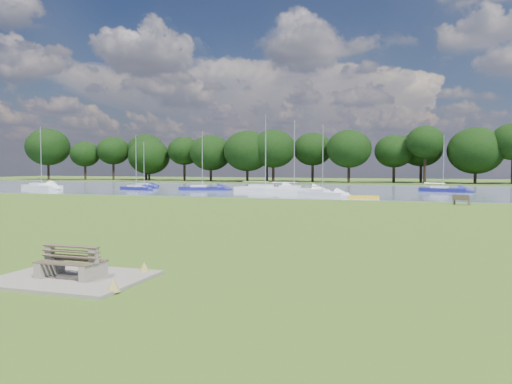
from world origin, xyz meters
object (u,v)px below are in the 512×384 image
(sailboat_1, at_px, (294,188))
(sailboat_8, at_px, (322,192))
(bench_pair, at_px, (71,263))
(sailboat_9, at_px, (41,185))
(sailboat_4, at_px, (202,187))
(sailboat_2, at_px, (144,185))
(riverbank_bench, at_px, (461,200))
(kayak, at_px, (364,197))
(sailboat_5, at_px, (442,188))
(sailboat_0, at_px, (265,187))
(sailboat_6, at_px, (136,187))

(sailboat_1, xyz_separation_m, sailboat_8, (4.50, -5.58, -0.09))
(bench_pair, bearing_deg, sailboat_9, 132.34)
(sailboat_4, bearing_deg, sailboat_2, 140.99)
(riverbank_bench, xyz_separation_m, kayak, (-8.53, 4.69, -0.24))
(bench_pair, xyz_separation_m, sailboat_1, (-4.83, 46.82, 0.06))
(kayak, relative_size, sailboat_1, 0.34)
(sailboat_2, relative_size, sailboat_4, 0.87)
(kayak, xyz_separation_m, sailboat_2, (-33.56, 15.17, 0.25))
(bench_pair, distance_m, sailboat_1, 47.06)
(sailboat_2, xyz_separation_m, sailboat_5, (41.54, 1.07, 0.05))
(riverbank_bench, relative_size, sailboat_0, 0.15)
(sailboat_9, bearing_deg, riverbank_bench, 7.49)
(sailboat_9, bearing_deg, kayak, 10.88)
(kayak, relative_size, sailboat_6, 0.41)
(sailboat_6, height_order, sailboat_8, sailboat_8)
(kayak, relative_size, sailboat_4, 0.38)
(bench_pair, xyz_separation_m, sailboat_5, (12.40, 54.24, -0.01))
(kayak, distance_m, sailboat_6, 32.29)
(sailboat_8, bearing_deg, sailboat_5, 69.62)
(sailboat_1, bearing_deg, sailboat_4, 169.10)
(sailboat_2, distance_m, sailboat_6, 6.76)
(sailboat_4, distance_m, sailboat_8, 19.01)
(riverbank_bench, xyz_separation_m, sailboat_6, (-39.57, 13.59, 0.02))
(sailboat_2, relative_size, sailboat_9, 0.77)
(kayak, height_order, sailboat_5, sailboat_5)
(sailboat_8, bearing_deg, sailboat_2, -178.51)
(sailboat_4, relative_size, sailboat_9, 0.89)
(sailboat_0, xyz_separation_m, sailboat_9, (-31.95, -2.95, -0.02))
(sailboat_0, bearing_deg, sailboat_8, -31.27)
(bench_pair, distance_m, sailboat_6, 53.92)
(sailboat_1, xyz_separation_m, sailboat_6, (-21.79, 0.08, -0.10))
(sailboat_2, bearing_deg, sailboat_6, -45.16)
(sailboat_1, distance_m, sailboat_9, 36.06)
(bench_pair, height_order, sailboat_4, sailboat_4)
(sailboat_8, bearing_deg, bench_pair, -65.54)
(riverbank_bench, xyz_separation_m, sailboat_5, (-0.55, 20.94, 0.05))
(bench_pair, bearing_deg, riverbank_bench, 69.07)
(bench_pair, bearing_deg, sailboat_6, 119.90)
(riverbank_bench, bearing_deg, sailboat_9, -169.25)
(riverbank_bench, xyz_separation_m, sailboat_4, (-30.74, 15.45, 0.03))
(sailboat_4, height_order, sailboat_9, sailboat_9)
(kayak, relative_size, sailboat_2, 0.44)
(bench_pair, relative_size, sailboat_2, 0.27)
(bench_pair, distance_m, sailboat_0, 49.12)
(riverbank_bench, bearing_deg, sailboat_5, 114.87)
(bench_pair, distance_m, sailboat_9, 61.04)
(sailboat_4, xyz_separation_m, sailboat_5, (30.19, 5.49, 0.02))
(bench_pair, xyz_separation_m, kayak, (4.42, 38.00, -0.30))
(riverbank_bench, height_order, sailboat_1, sailboat_1)
(sailboat_4, distance_m, sailboat_5, 30.68)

